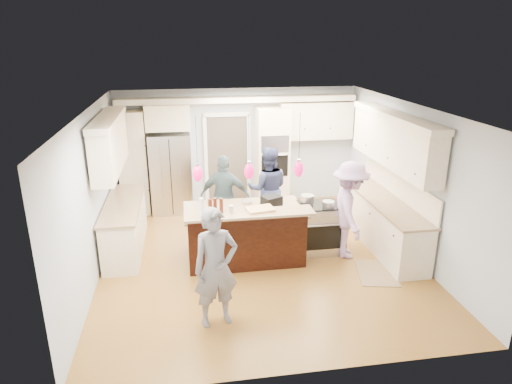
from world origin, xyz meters
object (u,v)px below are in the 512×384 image
island_range (320,228)px  refrigerator (171,173)px  person_far_left (268,189)px  person_bar_end (216,268)px  kitchen_island (245,233)px

island_range → refrigerator: bearing=137.4°
person_far_left → person_bar_end: bearing=75.8°
person_bar_end → person_far_left: (1.30, 3.11, 0.02)m
kitchen_island → island_range: 1.41m
refrigerator → kitchen_island: (1.30, -2.57, -0.41)m
person_far_left → kitchen_island: bearing=70.8°
refrigerator → island_range: (2.71, -2.49, -0.44)m
kitchen_island → person_far_left: (0.65, 1.23, 0.38)m
kitchen_island → person_far_left: bearing=62.3°
refrigerator → island_range: refrigerator is taller
island_range → person_far_left: person_far_left is taller
refrigerator → person_bar_end: refrigerator is taller
refrigerator → island_range: bearing=-42.6°
person_bar_end → island_range: bearing=31.0°
refrigerator → person_bar_end: 4.49m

